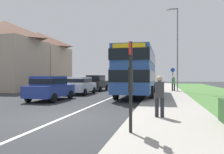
# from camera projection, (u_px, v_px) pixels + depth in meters

# --- Properties ---
(ground_plane) EXTENTS (120.00, 120.00, 0.00)m
(ground_plane) POSITION_uv_depth(u_px,v_px,m) (62.00, 118.00, 8.58)
(ground_plane) COLOR #2D3033
(lane_marking_centre) EXTENTS (0.14, 60.00, 0.01)m
(lane_marking_centre) POSITION_uv_depth(u_px,v_px,m) (110.00, 98.00, 16.37)
(lane_marking_centre) COLOR silver
(lane_marking_centre) RESTS_ON ground_plane
(pavement_near_side) EXTENTS (3.20, 68.00, 0.12)m
(pavement_near_side) POSITION_uv_depth(u_px,v_px,m) (169.00, 102.00, 13.46)
(pavement_near_side) COLOR #9E998E
(pavement_near_side) RESTS_ON ground_plane
(double_decker_bus) EXTENTS (2.80, 9.58, 3.70)m
(double_decker_bus) POSITION_uv_depth(u_px,v_px,m) (138.00, 70.00, 17.76)
(double_decker_bus) COLOR #284C93
(double_decker_bus) RESTS_ON ground_plane
(parked_car_blue) EXTENTS (1.98, 4.01, 1.65)m
(parked_car_blue) POSITION_uv_depth(u_px,v_px,m) (50.00, 87.00, 14.79)
(parked_car_blue) COLOR navy
(parked_car_blue) RESTS_ON ground_plane
(parked_car_white) EXTENTS (1.97, 3.99, 1.57)m
(parked_car_white) POSITION_uv_depth(u_px,v_px,m) (80.00, 85.00, 19.73)
(parked_car_white) COLOR silver
(parked_car_white) RESTS_ON ground_plane
(parked_car_black) EXTENTS (1.90, 4.29, 1.75)m
(parked_car_black) POSITION_uv_depth(u_px,v_px,m) (96.00, 82.00, 24.76)
(parked_car_black) COLOR black
(parked_car_black) RESTS_ON ground_plane
(pedestrian_at_stop) EXTENTS (0.34, 0.34, 1.67)m
(pedestrian_at_stop) POSITION_uv_depth(u_px,v_px,m) (160.00, 94.00, 8.16)
(pedestrian_at_stop) COLOR #23232D
(pedestrian_at_stop) RESTS_ON ground_plane
(pedestrian_walking_away) EXTENTS (0.34, 0.34, 1.67)m
(pedestrian_walking_away) POSITION_uv_depth(u_px,v_px,m) (173.00, 83.00, 22.41)
(pedestrian_walking_away) COLOR #23232D
(pedestrian_walking_away) RESTS_ON ground_plane
(bus_stop_sign) EXTENTS (0.09, 0.52, 2.60)m
(bus_stop_sign) POSITION_uv_depth(u_px,v_px,m) (131.00, 80.00, 5.95)
(bus_stop_sign) COLOR black
(bus_stop_sign) RESTS_ON ground_plane
(cycle_route_sign) EXTENTS (0.44, 0.08, 2.52)m
(cycle_route_sign) POSITION_uv_depth(u_px,v_px,m) (173.00, 78.00, 23.08)
(cycle_route_sign) COLOR slate
(cycle_route_sign) RESTS_ON ground_plane
(street_lamp_mid) EXTENTS (1.14, 0.20, 8.40)m
(street_lamp_mid) POSITION_uv_depth(u_px,v_px,m) (176.00, 45.00, 21.68)
(street_lamp_mid) COLOR slate
(street_lamp_mid) RESTS_ON ground_plane
(house_terrace_far_side) EXTENTS (7.83, 13.41, 8.01)m
(house_terrace_far_side) POSITION_uv_depth(u_px,v_px,m) (23.00, 58.00, 28.27)
(house_terrace_far_side) COLOR tan
(house_terrace_far_side) RESTS_ON ground_plane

